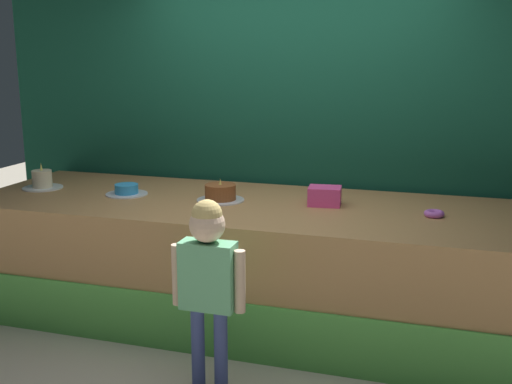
{
  "coord_description": "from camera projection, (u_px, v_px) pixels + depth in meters",
  "views": [
    {
      "loc": [
        1.15,
        -3.4,
        1.9
      ],
      "look_at": [
        -0.02,
        0.4,
        1.0
      ],
      "focal_mm": 43.48,
      "sensor_mm": 36.0,
      "label": 1
    }
  ],
  "objects": [
    {
      "name": "ground_plane",
      "position": [
        241.0,
        360.0,
        3.92
      ],
      "size": [
        12.0,
        12.0,
        0.0
      ],
      "primitive_type": "plane",
      "color": "#BCB29E"
    },
    {
      "name": "stage_platform",
      "position": [
        270.0,
        263.0,
        4.44
      ],
      "size": [
        4.36,
        1.35,
        0.86
      ],
      "color": "#B27F4C",
      "rests_on": "ground_plane"
    },
    {
      "name": "donut",
      "position": [
        434.0,
        214.0,
        4.02
      ],
      "size": [
        0.13,
        0.13,
        0.04
      ],
      "primitive_type": "torus",
      "color": "#CC66D8",
      "rests_on": "stage_platform"
    },
    {
      "name": "pink_box",
      "position": [
        325.0,
        196.0,
        4.31
      ],
      "size": [
        0.24,
        0.2,
        0.13
      ],
      "primitive_type": "cube",
      "rotation": [
        0.0,
        0.0,
        0.11
      ],
      "color": "#F4499B",
      "rests_on": "stage_platform"
    },
    {
      "name": "child_figure",
      "position": [
        208.0,
        270.0,
        3.42
      ],
      "size": [
        0.43,
        0.2,
        1.12
      ],
      "color": "#3F4C8C",
      "rests_on": "ground_plane"
    },
    {
      "name": "cake_center_left",
      "position": [
        127.0,
        190.0,
        4.64
      ],
      "size": [
        0.31,
        0.31,
        0.08
      ],
      "color": "silver",
      "rests_on": "stage_platform"
    },
    {
      "name": "curtain_backdrop",
      "position": [
        297.0,
        104.0,
        4.93
      ],
      "size": [
        5.16,
        0.08,
        3.0
      ],
      "primitive_type": "cube",
      "color": "#144C38",
      "rests_on": "ground_plane"
    },
    {
      "name": "cake_far_left",
      "position": [
        42.0,
        181.0,
        4.85
      ],
      "size": [
        0.31,
        0.31,
        0.2
      ],
      "color": "white",
      "rests_on": "stage_platform"
    },
    {
      "name": "cake_center_right",
      "position": [
        220.0,
        193.0,
        4.44
      ],
      "size": [
        0.34,
        0.34,
        0.16
      ],
      "color": "silver",
      "rests_on": "stage_platform"
    }
  ]
}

